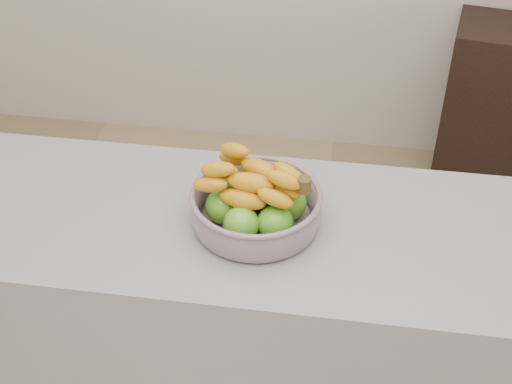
% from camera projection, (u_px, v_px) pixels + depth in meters
% --- Properties ---
extents(counter, '(2.00, 0.60, 0.90)m').
position_uv_depth(counter, '(306.00, 343.00, 2.10)').
color(counter, gray).
rests_on(counter, ground).
extents(cabinet, '(0.50, 0.42, 0.80)m').
position_uv_depth(cabinet, '(494.00, 109.00, 3.23)').
color(cabinet, black).
rests_on(cabinet, ground).
extents(fruit_bowl, '(0.34, 0.34, 0.18)m').
position_uv_depth(fruit_bowl, '(256.00, 204.00, 1.80)').
color(fruit_bowl, '#92A2AF').
rests_on(fruit_bowl, counter).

